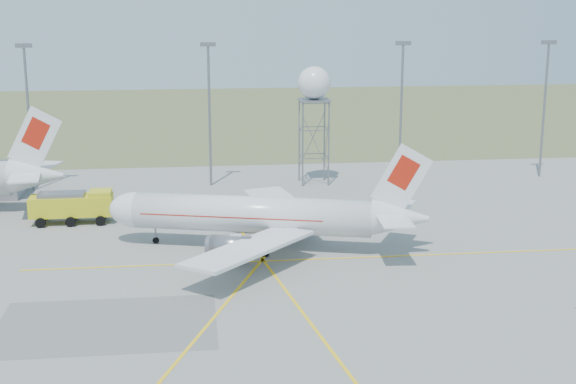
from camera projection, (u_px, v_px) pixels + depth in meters
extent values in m
cube|color=#556437|center=(245.00, 115.00, 189.19)|extent=(400.00, 120.00, 0.03)
cylinder|color=slate|center=(29.00, 120.00, 111.29)|extent=(0.36, 0.36, 20.00)
cube|color=slate|center=(24.00, 45.00, 108.93)|extent=(2.20, 0.50, 0.60)
cylinder|color=slate|center=(210.00, 117.00, 114.23)|extent=(0.36, 0.36, 20.00)
cube|color=slate|center=(208.00, 44.00, 111.88)|extent=(2.20, 0.50, 0.60)
cylinder|color=slate|center=(401.00, 114.00, 117.54)|extent=(0.36, 0.36, 20.00)
cube|color=slate|center=(403.00, 43.00, 115.18)|extent=(2.20, 0.50, 0.60)
cylinder|color=slate|center=(544.00, 111.00, 120.13)|extent=(0.36, 0.36, 20.00)
cube|color=slate|center=(549.00, 42.00, 117.78)|extent=(2.20, 0.50, 0.60)
cylinder|color=silver|center=(252.00, 214.00, 85.95)|extent=(25.75, 10.80, 3.95)
ellipsoid|color=silver|center=(137.00, 210.00, 87.88)|extent=(7.15, 5.52, 3.95)
cube|color=black|center=(127.00, 204.00, 87.92)|extent=(2.03, 2.50, 0.96)
cone|color=silver|center=(400.00, 218.00, 83.51)|extent=(6.77, 5.41, 3.95)
cube|color=silver|center=(402.00, 179.00, 82.56)|extent=(6.16, 2.01, 7.42)
cube|color=#B01B0B|center=(404.00, 172.00, 82.37)|extent=(3.36, 1.25, 3.81)
cube|color=silver|center=(396.00, 206.00, 86.51)|extent=(4.52, 6.08, 0.18)
cube|color=silver|center=(395.00, 221.00, 80.44)|extent=(4.52, 6.08, 0.18)
cube|color=silver|center=(279.00, 204.00, 94.49)|extent=(7.44, 16.37, 0.36)
cube|color=silver|center=(249.00, 248.00, 77.42)|extent=(14.06, 14.92, 0.36)
cylinder|color=slate|center=(254.00, 217.00, 92.03)|extent=(4.61, 3.31, 2.27)
cylinder|color=slate|center=(231.00, 246.00, 81.03)|extent=(4.61, 3.31, 2.27)
cube|color=#B01B0B|center=(234.00, 213.00, 86.23)|extent=(20.07, 9.22, 0.12)
cylinder|color=black|center=(156.00, 239.00, 88.35)|extent=(0.85, 0.85, 0.89)
cube|color=black|center=(270.00, 245.00, 86.42)|extent=(2.56, 5.96, 0.89)
cylinder|color=slate|center=(270.00, 241.00, 86.32)|extent=(0.29, 0.29, 1.78)
cone|color=silver|center=(37.00, 176.00, 101.33)|extent=(7.03, 5.02, 4.44)
cube|color=silver|center=(35.00, 139.00, 100.25)|extent=(7.11, 0.98, 8.35)
cube|color=#B01B0B|center=(36.00, 133.00, 100.08)|extent=(3.84, 0.72, 4.28)
cube|color=silver|center=(40.00, 166.00, 104.64)|extent=(4.09, 6.40, 0.20)
cube|color=silver|center=(25.00, 177.00, 97.73)|extent=(4.09, 6.40, 0.20)
cylinder|color=slate|center=(303.00, 144.00, 114.50)|extent=(0.23, 0.23, 12.25)
cylinder|color=slate|center=(329.00, 144.00, 114.94)|extent=(0.23, 0.23, 12.25)
cylinder|color=slate|center=(324.00, 140.00, 118.58)|extent=(0.23, 0.23, 12.25)
cylinder|color=slate|center=(299.00, 140.00, 118.14)|extent=(0.23, 0.23, 12.25)
cube|color=slate|center=(314.00, 100.00, 115.13)|extent=(4.37, 4.37, 0.24)
sphere|color=silver|center=(314.00, 83.00, 114.56)|extent=(4.71, 4.71, 4.71)
cube|color=gold|center=(72.00, 205.00, 96.14)|extent=(9.79, 3.40, 2.38)
cube|color=gold|center=(101.00, 197.00, 96.38)|extent=(2.64, 3.07, 1.51)
cube|color=black|center=(107.00, 196.00, 96.46)|extent=(0.15, 2.81, 1.08)
cube|color=slate|center=(62.00, 194.00, 95.68)|extent=(5.45, 2.68, 0.43)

